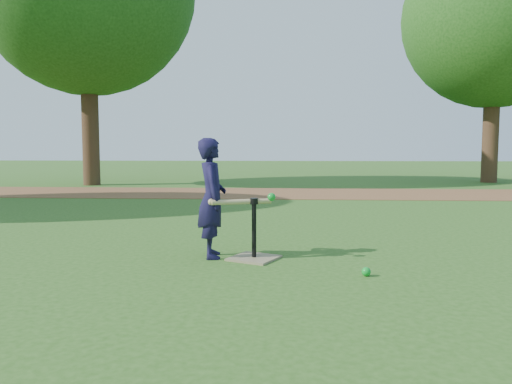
{
  "coord_description": "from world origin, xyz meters",
  "views": [
    {
      "loc": [
        -0.06,
        -4.74,
        1.11
      ],
      "look_at": [
        -0.39,
        0.47,
        0.65
      ],
      "focal_mm": 35.0,
      "sensor_mm": 36.0,
      "label": 1
    }
  ],
  "objects": [
    {
      "name": "dirt_strip",
      "position": [
        0.0,
        7.5,
        0.01
      ],
      "size": [
        24.0,
        3.0,
        0.01
      ],
      "primitive_type": "cube",
      "color": "brown",
      "rests_on": "ground"
    },
    {
      "name": "child",
      "position": [
        -0.83,
        0.24,
        0.61
      ],
      "size": [
        0.38,
        0.49,
        1.21
      ],
      "primitive_type": "imported",
      "rotation": [
        0.0,
        0.0,
        1.78
      ],
      "color": "black",
      "rests_on": "ground"
    },
    {
      "name": "tree_right",
      "position": [
        6.5,
        12.0,
        5.29
      ],
      "size": [
        5.8,
        5.8,
        8.21
      ],
      "color": "#382316",
      "rests_on": "ground"
    },
    {
      "name": "wiffle_ball_ground",
      "position": [
        0.62,
        -0.44,
        0.04
      ],
      "size": [
        0.08,
        0.08,
        0.08
      ],
      "primitive_type": "sphere",
      "color": "#0D9827",
      "rests_on": "ground"
    },
    {
      "name": "ground",
      "position": [
        0.0,
        0.0,
        0.0
      ],
      "size": [
        80.0,
        80.0,
        0.0
      ],
      "primitive_type": "plane",
      "color": "#285116",
      "rests_on": "ground"
    },
    {
      "name": "batting_tee",
      "position": [
        -0.39,
        0.17,
        0.11
      ],
      "size": [
        0.57,
        0.57,
        0.61
      ],
      "color": "#857754",
      "rests_on": "ground"
    },
    {
      "name": "swing_action",
      "position": [
        -0.48,
        0.14,
        0.59
      ],
      "size": [
        0.67,
        0.24,
        0.12
      ],
      "color": "tan",
      "rests_on": "ground"
    }
  ]
}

